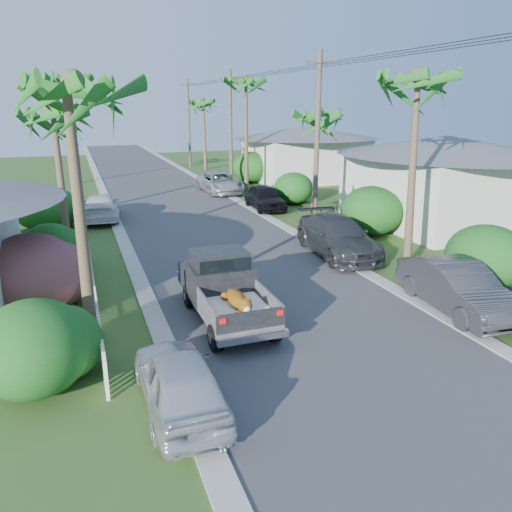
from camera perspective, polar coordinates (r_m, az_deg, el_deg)
name	(u,v)px	position (r m, az deg, el deg)	size (l,w,h in m)	color
ground	(341,357)	(13.76, 9.73, -11.28)	(120.00, 120.00, 0.00)	#335720
road	(169,198)	(36.56, -9.87, 6.58)	(8.00, 100.00, 0.02)	#38383A
curb_left	(107,201)	(36.07, -16.64, 6.01)	(0.60, 100.00, 0.06)	#A5A39E
curb_right	(227,194)	(37.52, -3.36, 7.09)	(0.60, 100.00, 0.06)	#A5A39E
pickup_truck	(222,285)	(15.68, -3.85, -3.38)	(1.98, 5.12, 2.06)	black
parked_car_rn	(457,288)	(17.32, 22.00, -3.38)	(1.69, 4.86, 1.60)	#2E3033
parked_car_rm	(338,237)	(22.39, 9.30, 2.19)	(2.31, 5.68, 1.65)	#2D2F32
parked_car_rf	(265,198)	(31.88, 1.02, 6.70)	(1.81, 4.49, 1.53)	black
parked_car_rd	(220,183)	(38.06, -4.15, 8.32)	(2.50, 5.41, 1.50)	#B5B7BC
parked_car_ln	(179,381)	(11.31, -8.76, -13.91)	(1.62, 4.03, 1.37)	silver
parked_car_lf	(101,207)	(30.32, -17.33, 5.36)	(2.09, 5.15, 1.49)	silver
palm_l_a	(66,83)	(13.45, -20.93, 17.96)	(4.40, 4.40, 8.20)	brown
palm_l_b	(53,112)	(22.45, -22.21, 14.99)	(4.40, 4.40, 7.40)	brown
palm_l_c	(69,78)	(32.48, -20.63, 18.54)	(4.40, 4.40, 9.20)	brown
palm_l_d	(64,104)	(44.44, -21.12, 15.89)	(4.40, 4.40, 7.70)	brown
palm_r_a	(421,77)	(20.68, 18.35, 18.85)	(4.40, 4.40, 8.70)	brown
palm_r_b	(318,114)	(28.49, 7.09, 15.84)	(4.40, 4.40, 7.20)	brown
palm_r_c	(246,80)	(38.53, -1.16, 19.44)	(4.40, 4.40, 9.40)	brown
palm_r_d	(203,101)	(52.02, -6.03, 17.21)	(4.40, 4.40, 8.00)	brown
shrub_l_a	(33,348)	(12.70, -24.09, -9.56)	(2.60, 2.86, 2.20)	#134217
shrub_l_b	(32,274)	(17.31, -24.22, -1.90)	(3.00, 3.30, 2.60)	#C11B5F
shrub_l_c	(51,249)	(21.19, -22.42, 0.75)	(2.40, 2.64, 2.00)	#134217
shrub_l_d	(43,207)	(28.98, -23.19, 5.16)	(3.20, 3.52, 2.40)	#134217
shrub_r_a	(487,256)	(19.99, 24.87, -0.03)	(2.80, 3.08, 2.30)	#134217
shrub_r_b	(371,211)	(26.14, 13.03, 5.05)	(3.00, 3.30, 2.50)	#134217
shrub_r_c	(294,188)	(33.82, 4.32, 7.74)	(2.60, 2.86, 2.10)	#134217
shrub_r_d	(251,167)	(43.17, -0.55, 10.13)	(3.20, 3.52, 2.60)	#134217
picket_fence	(95,296)	(17.02, -17.96, -4.37)	(0.10, 11.00, 1.00)	white
house_right_near	(443,184)	(29.84, 20.64, 7.74)	(8.00, 9.00, 4.80)	silver
house_right_far	(305,155)	(44.98, 5.59, 11.38)	(9.00, 8.00, 4.60)	silver
utility_pole_b	(317,142)	(26.31, 6.99, 12.82)	(1.60, 0.26, 9.00)	brown
utility_pole_c	(231,129)	(40.26, -2.91, 14.32)	(1.60, 0.26, 9.00)	brown
utility_pole_d	(189,122)	(54.76, -7.69, 14.90)	(1.60, 0.26, 9.00)	brown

